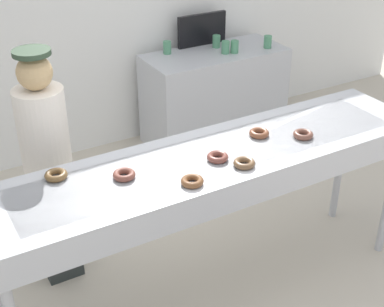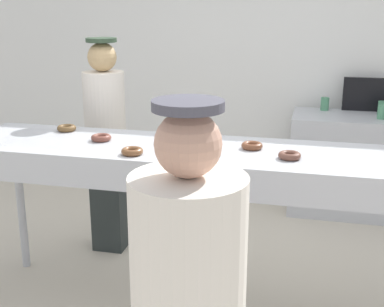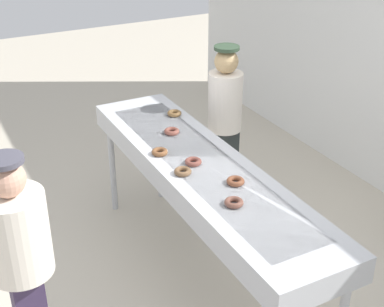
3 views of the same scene
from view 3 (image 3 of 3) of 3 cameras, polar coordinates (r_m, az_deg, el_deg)
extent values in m
plane|color=beige|center=(4.60, 0.97, -12.71)|extent=(16.00, 16.00, 0.00)
cube|color=#B7BABF|center=(4.05, 1.08, -2.15)|extent=(2.80, 0.66, 0.18)
cube|color=slate|center=(4.02, 1.08, -1.52)|extent=(2.38, 0.46, 0.08)
cylinder|color=#B7BABF|center=(5.27, -8.19, -1.59)|extent=(0.06, 0.06, 0.88)
cylinder|color=#B7BABF|center=(5.42, -3.29, -0.42)|extent=(0.06, 0.06, 0.88)
torus|color=brown|center=(3.99, 0.13, -0.85)|extent=(0.16, 0.16, 0.04)
torus|color=brown|center=(4.79, -1.83, 4.17)|extent=(0.17, 0.17, 0.04)
torus|color=brown|center=(4.45, -2.10, 2.31)|extent=(0.16, 0.16, 0.04)
torus|color=brown|center=(3.86, -0.96, -1.86)|extent=(0.17, 0.17, 0.04)
torus|color=brown|center=(4.13, -3.36, 0.16)|extent=(0.15, 0.15, 0.04)
torus|color=brown|center=(3.75, 4.51, -2.86)|extent=(0.17, 0.17, 0.04)
torus|color=brown|center=(3.53, 4.34, -5.05)|extent=(0.17, 0.17, 0.04)
cube|color=#272E2D|center=(5.22, 3.23, -1.74)|extent=(0.24, 0.18, 0.86)
cylinder|color=silver|center=(4.92, 3.44, 5.36)|extent=(0.30, 0.30, 0.53)
sphere|color=tan|center=(4.79, 3.57, 9.46)|extent=(0.21, 0.21, 0.21)
cylinder|color=#2B3E2B|center=(4.75, 3.61, 10.83)|extent=(0.22, 0.22, 0.03)
cylinder|color=silver|center=(3.33, -17.64, -7.98)|extent=(0.37, 0.37, 0.52)
sphere|color=tan|center=(3.14, -18.56, -2.55)|extent=(0.21, 0.21, 0.21)
cylinder|color=#474652|center=(3.09, -18.88, -0.65)|extent=(0.22, 0.22, 0.03)
camera|label=1|loc=(4.65, -37.81, 18.11)|focal=51.66mm
camera|label=2|loc=(2.85, -48.12, -4.67)|focal=48.90mm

